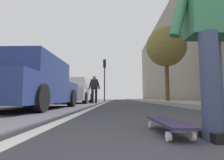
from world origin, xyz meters
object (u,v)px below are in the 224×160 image
object	(u,v)px
skateboard	(167,123)
pedestrian_distant	(94,87)
skater_person	(210,24)
parked_car_mid	(75,92)
traffic_light	(105,72)
street_tree_mid	(166,47)
parked_car_near	(32,85)

from	to	relation	value
skateboard	pedestrian_distant	size ratio (longest dim) A/B	0.50
skater_person	pedestrian_distant	xyz separation A→B (m)	(9.99, 2.14, 0.04)
parked_car_mid	traffic_light	xyz separation A→B (m)	(7.02, -1.41, 2.18)
skater_person	street_tree_mid	world-z (taller)	street_tree_mid
skateboard	pedestrian_distant	xyz separation A→B (m)	(9.84, 1.79, 0.88)
skateboard	traffic_light	distance (m)	17.24
parked_car_near	pedestrian_distant	distance (m)	6.25
parked_car_near	street_tree_mid	bearing A→B (deg)	-40.48
skateboard	parked_car_mid	world-z (taller)	parked_car_mid
street_tree_mid	traffic_light	bearing A→B (deg)	34.68
skateboard	skater_person	distance (m)	0.92
traffic_light	pedestrian_distant	distance (m)	7.36
skateboard	skater_person	size ratio (longest dim) A/B	0.52
skateboard	traffic_light	size ratio (longest dim) A/B	0.20
street_tree_mid	parked_car_near	bearing A→B (deg)	139.52
parked_car_mid	skateboard	bearing A→B (deg)	-163.12
traffic_light	parked_car_near	bearing A→B (deg)	174.35
traffic_light	pedestrian_distant	bearing A→B (deg)	178.42
skater_person	pedestrian_distant	bearing A→B (deg)	12.10
traffic_light	street_tree_mid	bearing A→B (deg)	-145.32
skateboard	parked_car_near	bearing A→B (deg)	38.23
skateboard	parked_car_near	xyz separation A→B (m)	(3.69, 2.91, 0.61)
skater_person	street_tree_mid	size ratio (longest dim) A/B	0.33
skater_person	street_tree_mid	distance (m)	11.26
skater_person	parked_car_near	bearing A→B (deg)	40.26
skateboard	parked_car_mid	bearing A→B (deg)	16.88
skateboard	traffic_light	xyz separation A→B (m)	(16.94, 1.60, 2.80)
pedestrian_distant	traffic_light	bearing A→B (deg)	-1.58
skateboard	street_tree_mid	size ratio (longest dim) A/B	0.17
parked_car_near	traffic_light	bearing A→B (deg)	-5.65
skater_person	parked_car_mid	size ratio (longest dim) A/B	0.40
skater_person	traffic_light	world-z (taller)	traffic_light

